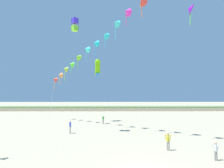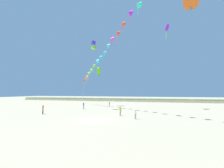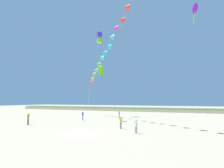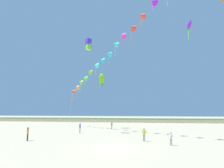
% 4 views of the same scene
% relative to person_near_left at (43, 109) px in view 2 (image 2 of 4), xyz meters
% --- Properties ---
extents(ground_plane, '(240.00, 240.00, 0.00)m').
position_rel_person_near_left_xyz_m(ground_plane, '(11.79, -2.92, -1.00)').
color(ground_plane, '#C1B28E').
extents(dune_ridge, '(120.00, 8.51, 1.30)m').
position_rel_person_near_left_xyz_m(dune_ridge, '(11.79, 46.02, -0.35)').
color(dune_ridge, tan).
rests_on(dune_ridge, ground).
extents(person_near_left, '(0.24, 0.61, 1.73)m').
position_rel_person_near_left_xyz_m(person_near_left, '(0.00, 0.00, 0.00)').
color(person_near_left, '#282D4C').
rests_on(person_near_left, ground).
extents(person_near_right, '(0.47, 0.34, 1.48)m').
position_rel_person_near_left_xyz_m(person_near_right, '(7.99, 17.58, -0.14)').
color(person_near_right, gray).
rests_on(person_near_right, ground).
extents(person_mid_center, '(0.60, 0.23, 1.72)m').
position_rel_person_near_left_xyz_m(person_mid_center, '(14.83, 2.12, -0.01)').
color(person_mid_center, gray).
rests_on(person_mid_center, ground).
extents(person_far_left, '(0.54, 0.21, 1.52)m').
position_rel_person_near_left_xyz_m(person_far_left, '(17.85, -0.45, -0.12)').
color(person_far_left, gray).
rests_on(person_far_left, ground).
extents(person_far_right, '(0.24, 0.61, 1.74)m').
position_rel_person_near_left_xyz_m(person_far_right, '(3.77, 9.64, 0.01)').
color(person_far_right, gray).
rests_on(person_far_right, ground).
extents(kite_banner_string, '(29.47, 29.87, 23.39)m').
position_rel_person_near_left_xyz_m(kite_banner_string, '(10.92, 8.59, 14.77)').
color(kite_banner_string, red).
extents(large_kite_low_lead, '(1.92, 2.25, 4.13)m').
position_rel_person_near_left_xyz_m(large_kite_low_lead, '(23.85, 16.03, 19.97)').
color(large_kite_low_lead, '#9C12E1').
extents(large_kite_mid_trail, '(0.92, 1.39, 2.66)m').
position_rel_person_near_left_xyz_m(large_kite_mid_trail, '(7.46, 10.26, 8.27)').
color(large_kite_mid_trail, '#6DC60C').
extents(large_kite_high_solo, '(2.95, 2.41, 4.03)m').
position_rel_person_near_left_xyz_m(large_kite_high_solo, '(27.38, 5.20, 19.69)').
color(large_kite_high_solo, '#EF5B19').
extents(large_kite_outer_drift, '(1.41, 1.41, 2.56)m').
position_rel_person_near_left_xyz_m(large_kite_outer_drift, '(2.32, 18.74, 18.09)').
color(large_kite_outer_drift, '#7DDD2B').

